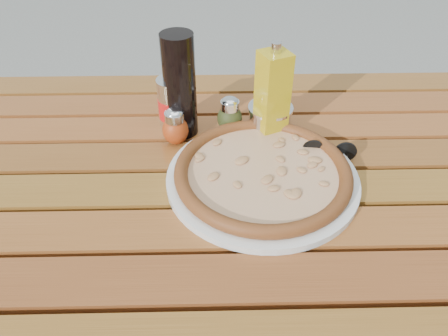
{
  "coord_description": "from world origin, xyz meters",
  "views": [
    {
      "loc": [
        -0.01,
        -0.61,
        1.29
      ],
      "look_at": [
        0.0,
        0.02,
        0.78
      ],
      "focal_mm": 35.0,
      "sensor_mm": 36.0,
      "label": 1
    }
  ],
  "objects_px": {
    "oregano_shaker": "(230,115)",
    "plate": "(262,178)",
    "dark_bottle": "(180,86)",
    "pizza": "(263,172)",
    "sunglasses": "(329,151)",
    "table": "(224,216)",
    "olive_oil_cruet": "(272,96)",
    "soda_can": "(174,106)",
    "parmesan_tin": "(270,118)",
    "pepper_shaker": "(175,127)"
  },
  "relations": [
    {
      "from": "table",
      "to": "pizza",
      "type": "distance_m",
      "value": 0.12
    },
    {
      "from": "plate",
      "to": "pizza",
      "type": "bearing_deg",
      "value": 90.0
    },
    {
      "from": "pepper_shaker",
      "to": "soda_can",
      "type": "height_order",
      "value": "soda_can"
    },
    {
      "from": "soda_can",
      "to": "olive_oil_cruet",
      "type": "bearing_deg",
      "value": -8.64
    },
    {
      "from": "oregano_shaker",
      "to": "table",
      "type": "bearing_deg",
      "value": -94.85
    },
    {
      "from": "pepper_shaker",
      "to": "olive_oil_cruet",
      "type": "height_order",
      "value": "olive_oil_cruet"
    },
    {
      "from": "sunglasses",
      "to": "oregano_shaker",
      "type": "bearing_deg",
      "value": 160.07
    },
    {
      "from": "plate",
      "to": "parmesan_tin",
      "type": "relative_size",
      "value": 3.25
    },
    {
      "from": "pepper_shaker",
      "to": "soda_can",
      "type": "distance_m",
      "value": 0.05
    },
    {
      "from": "plate",
      "to": "pizza",
      "type": "xyz_separation_m",
      "value": [
        0.0,
        0.0,
        0.02
      ]
    },
    {
      "from": "oregano_shaker",
      "to": "dark_bottle",
      "type": "bearing_deg",
      "value": -178.7
    },
    {
      "from": "pizza",
      "to": "parmesan_tin",
      "type": "xyz_separation_m",
      "value": [
        0.03,
        0.17,
        0.01
      ]
    },
    {
      "from": "table",
      "to": "dark_bottle",
      "type": "relative_size",
      "value": 6.36
    },
    {
      "from": "plate",
      "to": "sunglasses",
      "type": "xyz_separation_m",
      "value": [
        0.14,
        0.07,
        0.01
      ]
    },
    {
      "from": "oregano_shaker",
      "to": "soda_can",
      "type": "relative_size",
      "value": 0.68
    },
    {
      "from": "table",
      "to": "sunglasses",
      "type": "xyz_separation_m",
      "value": [
        0.21,
        0.09,
        0.09
      ]
    },
    {
      "from": "oregano_shaker",
      "to": "soda_can",
      "type": "distance_m",
      "value": 0.12
    },
    {
      "from": "pizza",
      "to": "soda_can",
      "type": "relative_size",
      "value": 2.9
    },
    {
      "from": "table",
      "to": "pizza",
      "type": "xyz_separation_m",
      "value": [
        0.07,
        0.02,
        0.1
      ]
    },
    {
      "from": "table",
      "to": "soda_can",
      "type": "distance_m",
      "value": 0.26
    },
    {
      "from": "pepper_shaker",
      "to": "oregano_shaker",
      "type": "distance_m",
      "value": 0.12
    },
    {
      "from": "table",
      "to": "pizza",
      "type": "height_order",
      "value": "pizza"
    },
    {
      "from": "table",
      "to": "oregano_shaker",
      "type": "distance_m",
      "value": 0.22
    },
    {
      "from": "pepper_shaker",
      "to": "soda_can",
      "type": "xyz_separation_m",
      "value": [
        -0.0,
        0.05,
        0.02
      ]
    },
    {
      "from": "oregano_shaker",
      "to": "olive_oil_cruet",
      "type": "bearing_deg",
      "value": -15.11
    },
    {
      "from": "table",
      "to": "pepper_shaker",
      "type": "bearing_deg",
      "value": 123.73
    },
    {
      "from": "olive_oil_cruet",
      "to": "pepper_shaker",
      "type": "bearing_deg",
      "value": -174.38
    },
    {
      "from": "pizza",
      "to": "sunglasses",
      "type": "distance_m",
      "value": 0.16
    },
    {
      "from": "plate",
      "to": "oregano_shaker",
      "type": "xyz_separation_m",
      "value": [
        -0.06,
        0.17,
        0.03
      ]
    },
    {
      "from": "olive_oil_cruet",
      "to": "dark_bottle",
      "type": "bearing_deg",
      "value": 173.72
    },
    {
      "from": "dark_bottle",
      "to": "olive_oil_cruet",
      "type": "xyz_separation_m",
      "value": [
        0.19,
        -0.02,
        -0.01
      ]
    },
    {
      "from": "plate",
      "to": "oregano_shaker",
      "type": "distance_m",
      "value": 0.18
    },
    {
      "from": "dark_bottle",
      "to": "pizza",
      "type": "bearing_deg",
      "value": -47.16
    },
    {
      "from": "oregano_shaker",
      "to": "dark_bottle",
      "type": "distance_m",
      "value": 0.12
    },
    {
      "from": "pizza",
      "to": "olive_oil_cruet",
      "type": "distance_m",
      "value": 0.17
    },
    {
      "from": "olive_oil_cruet",
      "to": "table",
      "type": "bearing_deg",
      "value": -121.19
    },
    {
      "from": "plate",
      "to": "pizza",
      "type": "relative_size",
      "value": 1.03
    },
    {
      "from": "dark_bottle",
      "to": "olive_oil_cruet",
      "type": "relative_size",
      "value": 1.05
    },
    {
      "from": "sunglasses",
      "to": "plate",
      "type": "bearing_deg",
      "value": -145.54
    },
    {
      "from": "plate",
      "to": "table",
      "type": "bearing_deg",
      "value": -167.06
    },
    {
      "from": "pepper_shaker",
      "to": "sunglasses",
      "type": "relative_size",
      "value": 0.74
    },
    {
      "from": "oregano_shaker",
      "to": "plate",
      "type": "bearing_deg",
      "value": -72.05
    },
    {
      "from": "pizza",
      "to": "dark_bottle",
      "type": "relative_size",
      "value": 1.58
    },
    {
      "from": "dark_bottle",
      "to": "sunglasses",
      "type": "height_order",
      "value": "dark_bottle"
    },
    {
      "from": "soda_can",
      "to": "parmesan_tin",
      "type": "xyz_separation_m",
      "value": [
        0.2,
        -0.01,
        -0.03
      ]
    },
    {
      "from": "plate",
      "to": "pepper_shaker",
      "type": "bearing_deg",
      "value": 142.54
    },
    {
      "from": "pizza",
      "to": "pepper_shaker",
      "type": "bearing_deg",
      "value": 142.54
    },
    {
      "from": "pizza",
      "to": "oregano_shaker",
      "type": "xyz_separation_m",
      "value": [
        -0.06,
        0.17,
        0.02
      ]
    },
    {
      "from": "pizza",
      "to": "pepper_shaker",
      "type": "relative_size",
      "value": 4.25
    },
    {
      "from": "pepper_shaker",
      "to": "parmesan_tin",
      "type": "bearing_deg",
      "value": 11.44
    }
  ]
}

